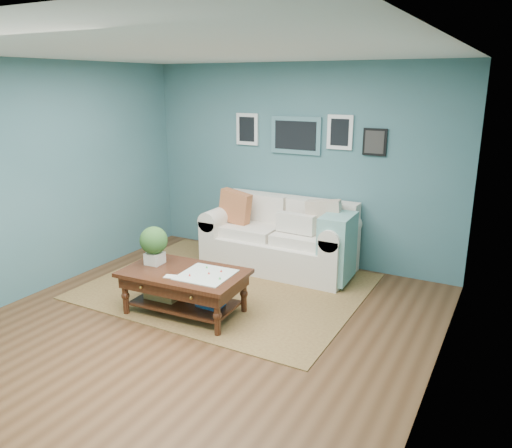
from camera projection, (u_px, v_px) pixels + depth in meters
The scene contains 4 objects.
room_shell at pixel (195, 200), 4.75m from camera, with size 5.00×5.02×2.70m.
area_rug at pixel (228, 286), 6.18m from camera, with size 3.21×2.57×0.01m, color brown.
loveseat at pixel (286, 239), 6.65m from camera, with size 2.03×0.92×1.04m.
coffee_table at pixel (179, 277), 5.40m from camera, with size 1.36×0.84×0.92m.
Camera 1 is at (2.73, -3.74, 2.44)m, focal length 35.00 mm.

